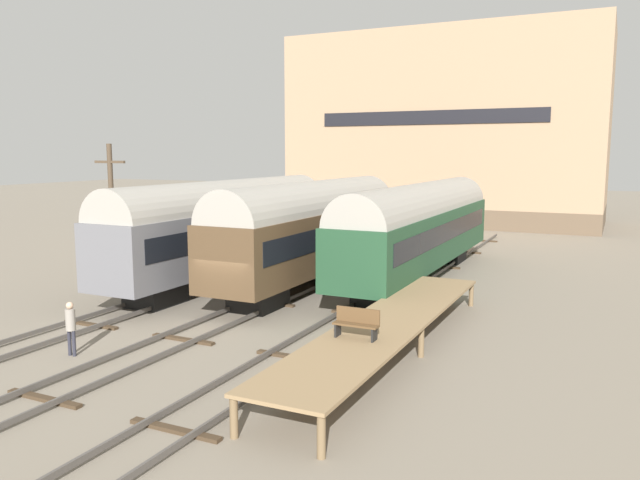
# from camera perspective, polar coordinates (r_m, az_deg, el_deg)

# --- Properties ---
(ground_plane) EXTENTS (200.00, 200.00, 0.00)m
(ground_plane) POSITION_cam_1_polar(r_m,az_deg,el_deg) (25.42, -8.22, -7.29)
(ground_plane) COLOR slate
(track_left) EXTENTS (2.60, 60.00, 0.26)m
(track_left) POSITION_cam_1_polar(r_m,az_deg,el_deg) (28.04, -15.82, -5.77)
(track_left) COLOR #4C4742
(track_left) RESTS_ON ground
(track_middle) EXTENTS (2.60, 60.00, 0.26)m
(track_middle) POSITION_cam_1_polar(r_m,az_deg,el_deg) (25.38, -8.22, -6.98)
(track_middle) COLOR #4C4742
(track_middle) RESTS_ON ground
(track_right) EXTENTS (2.60, 60.00, 0.26)m
(track_right) POSITION_cam_1_polar(r_m,az_deg,el_deg) (23.28, 0.99, -8.29)
(track_right) COLOR #4C4742
(track_right) RESTS_ON ground
(train_car_green) EXTENTS (3.05, 18.77, 5.10)m
(train_car_green) POSITION_cam_1_polar(r_m,az_deg,el_deg) (33.06, 9.13, 1.35)
(train_car_green) COLOR black
(train_car_green) RESTS_ON ground
(train_car_grey) EXTENTS (3.03, 17.13, 5.27)m
(train_car_grey) POSITION_cam_1_polar(r_m,az_deg,el_deg) (32.51, -8.56, 1.44)
(train_car_grey) COLOR black
(train_car_grey) RESTS_ON ground
(train_car_brown) EXTENTS (3.10, 15.93, 5.28)m
(train_car_brown) POSITION_cam_1_polar(r_m,az_deg,el_deg) (31.13, -0.75, 1.21)
(train_car_brown) COLOR black
(train_car_brown) RESTS_ON ground
(station_platform) EXTENTS (2.58, 15.51, 1.11)m
(station_platform) POSITION_cam_1_polar(r_m,az_deg,el_deg) (21.16, 6.28, -7.51)
(station_platform) COLOR #8C704C
(station_platform) RESTS_ON ground
(bench) EXTENTS (1.40, 0.40, 0.91)m
(bench) POSITION_cam_1_polar(r_m,az_deg,el_deg) (18.98, 3.38, -7.51)
(bench) COLOR brown
(bench) RESTS_ON station_platform
(person_worker) EXTENTS (0.32, 0.32, 1.82)m
(person_worker) POSITION_cam_1_polar(r_m,az_deg,el_deg) (22.24, -21.84, -7.08)
(person_worker) COLOR #282833
(person_worker) RESTS_ON ground
(utility_pole) EXTENTS (1.80, 0.24, 7.08)m
(utility_pole) POSITION_cam_1_polar(r_m,az_deg,el_deg) (31.23, -18.46, 2.14)
(utility_pole) COLOR #473828
(utility_pole) RESTS_ON ground
(warehouse_building) EXTENTS (28.72, 12.57, 17.61)m
(warehouse_building) POSITION_cam_1_polar(r_m,az_deg,el_deg) (62.22, 11.50, 9.83)
(warehouse_building) COLOR brown
(warehouse_building) RESTS_ON ground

